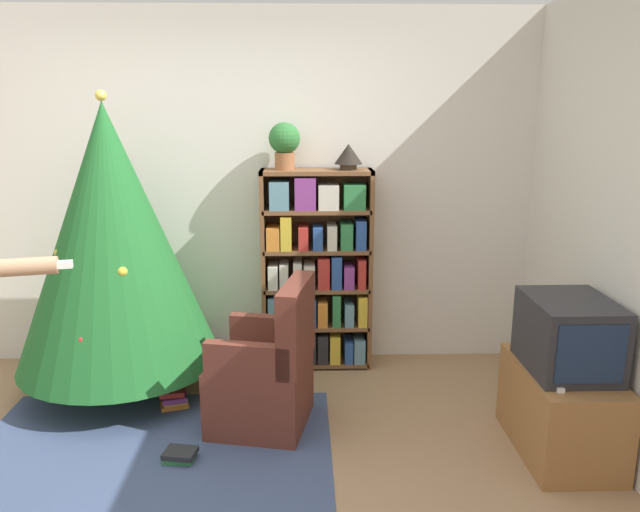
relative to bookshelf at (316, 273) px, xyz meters
The scene contains 13 objects.
ground_plane 1.93m from the bookshelf, 113.58° to the right, with size 14.00×14.00×0.00m, color #9E7A56.
wall_back 0.95m from the bookshelf, 163.09° to the left, with size 8.00×0.10×2.60m.
area_rug 1.86m from the bookshelf, 124.32° to the right, with size 2.05×1.84×0.01m.
bookshelf is the anchor object (origin of this frame).
tv_stand 1.90m from the bookshelf, 42.67° to the right, with size 0.47×0.79×0.50m.
television 1.84m from the bookshelf, 42.73° to the right, with size 0.43×0.56×0.40m.
game_remote 1.93m from the bookshelf, 50.75° to the right, with size 0.04×0.12×0.02m.
christmas_tree 1.44m from the bookshelf, 163.39° to the right, with size 1.34×1.34×2.01m.
armchair 1.04m from the bookshelf, 109.40° to the right, with size 0.67×0.66×0.92m.
potted_plant 0.97m from the bookshelf, behind, with size 0.22×0.22×0.33m.
table_lamp 0.89m from the bookshelf, ahead, with size 0.20×0.20×0.18m.
book_pile_near_tree 1.33m from the bookshelf, 144.51° to the right, with size 0.20×0.19×0.12m.
book_pile_by_chair 1.67m from the bookshelf, 121.06° to the right, with size 0.19×0.16×0.06m.
Camera 1 is at (0.62, -2.77, 1.93)m, focal length 35.00 mm.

